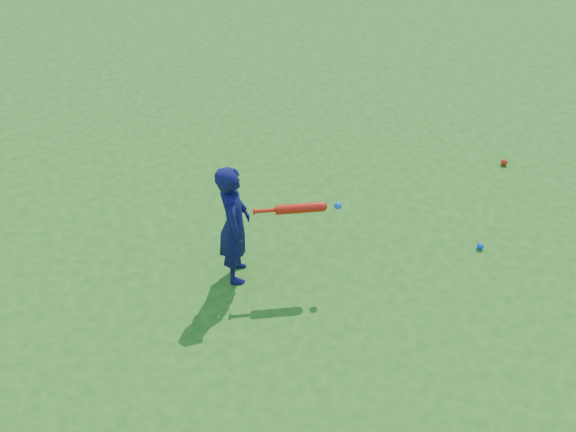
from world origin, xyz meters
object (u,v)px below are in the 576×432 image
(ground_ball_red, at_px, (504,162))
(child, at_px, (234,225))
(ground_ball_blue, at_px, (480,246))
(bat_swing, at_px, (303,208))

(ground_ball_red, bearing_deg, child, -170.46)
(child, relative_size, ground_ball_blue, 17.59)
(child, xyz_separation_m, ground_ball_red, (3.62, 0.61, -0.58))
(ground_ball_blue, bearing_deg, bat_swing, 168.73)
(child, height_order, bat_swing, child)
(ground_ball_blue, bearing_deg, child, 166.50)
(child, relative_size, ground_ball_red, 15.50)
(ground_ball_red, bearing_deg, ground_ball_blue, -135.14)
(ground_ball_red, relative_size, bat_swing, 0.10)
(child, relative_size, bat_swing, 1.58)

